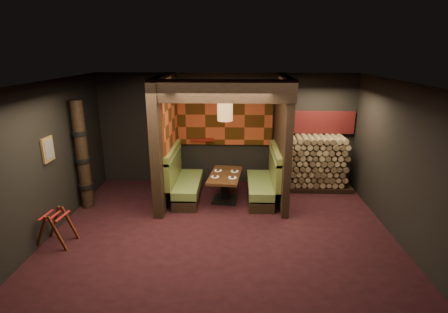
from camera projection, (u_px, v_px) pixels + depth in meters
floor at (222, 234)px, 6.72m from camera, size 6.50×5.50×0.02m
ceiling at (221, 82)px, 5.88m from camera, size 6.50×5.50×0.02m
wall_back at (226, 130)px, 8.94m from camera, size 6.50×0.02×2.85m
wall_front at (211, 245)px, 3.66m from camera, size 6.50×0.02×2.85m
wall_left at (44, 161)px, 6.41m from camera, size 0.02×5.50×2.85m
wall_right at (405, 165)px, 6.19m from camera, size 0.02×5.50×2.85m
partition_left at (165, 140)px, 7.92m from camera, size 0.20×2.20×2.85m
partition_right at (282, 140)px, 7.88m from camera, size 0.15×2.10×2.85m
header_beam at (222, 91)px, 6.61m from camera, size 2.85×0.18×0.44m
tapa_back_panel at (225, 115)px, 8.77m from camera, size 2.40×0.06×1.55m
tapa_side_panel at (171, 120)px, 7.96m from camera, size 0.04×1.85×1.45m
lacquer_shelf at (202, 140)px, 8.92m from camera, size 0.60×0.12×0.07m
booth_bench_left at (184, 182)px, 8.21m from camera, size 0.68×1.60×1.14m
booth_bench_right at (264, 183)px, 8.15m from camera, size 0.68×1.60×1.14m
dining_table at (225, 184)px, 8.05m from camera, size 0.81×1.31×0.66m
place_settings at (225, 174)px, 7.98m from camera, size 0.61×0.65×0.03m
pendant_lamp at (225, 110)px, 7.50m from camera, size 0.33×0.33×0.94m
framed_picture at (48, 150)px, 6.44m from camera, size 0.05×0.36×0.46m
luggage_rack at (56, 226)px, 6.28m from camera, size 0.67×0.50×0.69m
totem_column at (82, 156)px, 7.52m from camera, size 0.31×0.31×2.40m
firewood_stack at (317, 163)px, 8.69m from camera, size 1.73×0.70×1.36m
mosaic_header at (317, 122)px, 8.72m from camera, size 1.83×0.10×0.56m
bay_front_post at (285, 138)px, 8.13m from camera, size 0.08×0.08×2.85m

